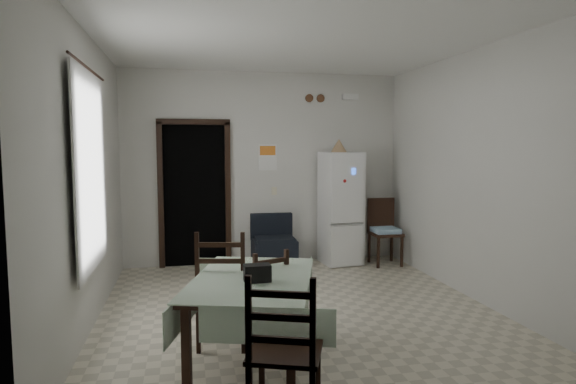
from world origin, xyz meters
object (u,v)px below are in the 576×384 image
at_px(dining_chair_near_head, 285,349).
at_px(navy_seat, 274,241).
at_px(fridge, 341,208).
at_px(dining_chair_far_right, 262,295).
at_px(dining_table, 253,321).
at_px(dining_chair_far_left, 223,287).
at_px(corner_chair, 385,232).

bearing_deg(dining_chair_near_head, navy_seat, -78.93).
distance_m(fridge, dining_chair_far_right, 3.18).
relative_size(fridge, dining_table, 1.21).
relative_size(dining_table, dining_chair_far_left, 1.33).
xyz_separation_m(dining_chair_far_left, dining_chair_near_head, (0.28, -1.39, -0.01)).
distance_m(corner_chair, dining_chair_far_right, 3.34).
bearing_deg(navy_seat, fridge, 0.99).
height_order(corner_chair, dining_chair_far_left, dining_chair_far_left).
distance_m(navy_seat, corner_chair, 1.68).
bearing_deg(fridge, dining_table, -125.43).
distance_m(navy_seat, dining_chair_far_right, 2.77).
bearing_deg(dining_table, fridge, 77.70).
height_order(fridge, dining_chair_near_head, fridge).
xyz_separation_m(fridge, dining_chair_far_left, (-1.98, -2.69, -0.32)).
bearing_deg(dining_chair_far_left, fridge, -114.36).
distance_m(dining_chair_far_right, dining_chair_near_head, 1.39).
bearing_deg(dining_chair_far_left, navy_seat, -97.40).
height_order(navy_seat, dining_chair_far_left, dining_chair_far_left).
height_order(navy_seat, dining_chair_near_head, dining_chair_near_head).
xyz_separation_m(dining_table, dining_chair_near_head, (0.08, -0.92, 0.15)).
bearing_deg(dining_chair_far_left, dining_chair_far_right, -169.78).
height_order(fridge, dining_chair_far_left, fridge).
distance_m(dining_table, dining_chair_far_left, 0.53).
xyz_separation_m(corner_chair, dining_chair_near_head, (-2.33, -3.84, 0.02)).
bearing_deg(navy_seat, dining_table, -102.36).
height_order(fridge, dining_chair_far_right, fridge).
xyz_separation_m(navy_seat, corner_chair, (1.66, -0.24, 0.11)).
bearing_deg(dining_chair_near_head, dining_chair_far_right, -72.52).
bearing_deg(dining_table, dining_chair_far_right, 88.87).
relative_size(fridge, dining_chair_far_left, 1.60).
bearing_deg(navy_seat, dining_chair_near_head, -98.30).
xyz_separation_m(dining_table, dining_chair_far_right, (0.15, 0.46, 0.07)).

